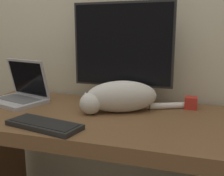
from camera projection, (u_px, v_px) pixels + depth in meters
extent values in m
cube|color=brown|center=(90.00, 119.00, 1.26)|extent=(1.35, 0.66, 0.06)
cylinder|color=#282828|center=(122.00, 102.00, 1.42)|extent=(0.21, 0.21, 0.02)
cylinder|color=#282828|center=(122.00, 92.00, 1.41)|extent=(0.04, 0.04, 0.09)
cube|color=#282828|center=(123.00, 45.00, 1.36)|extent=(0.53, 0.02, 0.43)
cube|color=black|center=(122.00, 45.00, 1.35)|extent=(0.51, 0.01, 0.41)
cube|color=#B7B7BC|center=(16.00, 101.00, 1.44)|extent=(0.35, 0.30, 0.02)
cube|color=slate|center=(18.00, 99.00, 1.45)|extent=(0.27, 0.19, 0.00)
cube|color=#B7B7BC|center=(28.00, 78.00, 1.49)|extent=(0.30, 0.14, 0.21)
cube|color=black|center=(27.00, 78.00, 1.48)|extent=(0.27, 0.12, 0.19)
cube|color=black|center=(44.00, 125.00, 1.07)|extent=(0.34, 0.18, 0.02)
cube|color=black|center=(44.00, 122.00, 1.06)|extent=(0.31, 0.15, 0.00)
ellipsoid|color=silver|center=(122.00, 97.00, 1.26)|extent=(0.37, 0.26, 0.15)
ellipsoid|color=white|center=(125.00, 88.00, 1.26)|extent=(0.18, 0.16, 0.06)
sphere|color=silver|center=(91.00, 103.00, 1.23)|extent=(0.10, 0.10, 0.10)
cone|color=white|center=(85.00, 95.00, 1.22)|extent=(0.04, 0.04, 0.03)
cone|color=white|center=(95.00, 94.00, 1.23)|extent=(0.04, 0.04, 0.03)
cylinder|color=white|center=(170.00, 106.00, 1.33)|extent=(0.21, 0.12, 0.03)
cube|color=red|center=(191.00, 103.00, 1.33)|extent=(0.06, 0.06, 0.06)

